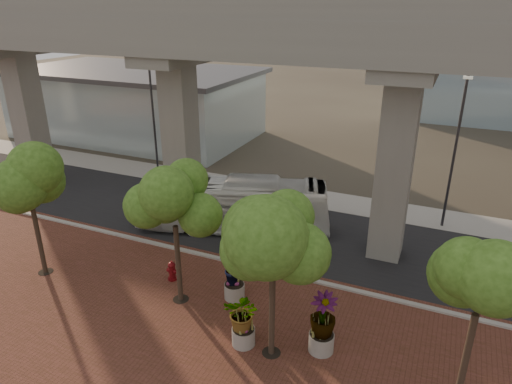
% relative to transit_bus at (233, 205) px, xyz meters
% --- Properties ---
extents(ground, '(160.00, 160.00, 0.00)m').
position_rel_transit_bus_xyz_m(ground, '(2.39, -1.42, -1.50)').
color(ground, '#373128').
rests_on(ground, ground).
extents(brick_plaza, '(70.00, 13.00, 0.06)m').
position_rel_transit_bus_xyz_m(brick_plaza, '(2.39, -9.42, -1.47)').
color(brick_plaza, brown).
rests_on(brick_plaza, ground).
extents(asphalt_road, '(90.00, 8.00, 0.04)m').
position_rel_transit_bus_xyz_m(asphalt_road, '(2.39, 0.58, -1.48)').
color(asphalt_road, black).
rests_on(asphalt_road, ground).
extents(curb_strip, '(70.00, 0.25, 0.16)m').
position_rel_transit_bus_xyz_m(curb_strip, '(2.39, -3.42, -1.42)').
color(curb_strip, '#A19E96').
rests_on(curb_strip, ground).
extents(far_sidewalk, '(90.00, 3.00, 0.06)m').
position_rel_transit_bus_xyz_m(far_sidewalk, '(2.39, 6.08, -1.47)').
color(far_sidewalk, '#A19E96').
rests_on(far_sidewalk, ground).
extents(transit_viaduct, '(72.00, 5.60, 12.40)m').
position_rel_transit_bus_xyz_m(transit_viaduct, '(2.39, 0.58, 5.78)').
color(transit_viaduct, gray).
rests_on(transit_viaduct, ground).
extents(station_pavilion, '(23.00, 13.00, 6.30)m').
position_rel_transit_bus_xyz_m(station_pavilion, '(-17.61, 14.58, 1.72)').
color(station_pavilion, '#AEC2C7').
rests_on(station_pavilion, ground).
extents(transit_bus, '(11.03, 5.77, 3.01)m').
position_rel_transit_bus_xyz_m(transit_bus, '(0.00, 0.00, 0.00)').
color(transit_bus, silver).
rests_on(transit_bus, ground).
extents(fire_hydrant, '(0.49, 0.44, 0.98)m').
position_rel_transit_bus_xyz_m(fire_hydrant, '(-0.30, -5.88, -0.97)').
color(fire_hydrant, '#650B10').
rests_on(fire_hydrant, ground).
extents(planter_front, '(1.97, 1.97, 2.16)m').
position_rel_transit_bus_xyz_m(planter_front, '(4.60, -8.50, -0.13)').
color(planter_front, gray).
rests_on(planter_front, ground).
extents(planter_right, '(2.31, 2.31, 2.47)m').
position_rel_transit_bus_xyz_m(planter_right, '(7.39, -7.66, 0.05)').
color(planter_right, '#A9A199').
rests_on(planter_right, ground).
extents(planter_left, '(1.99, 1.99, 2.19)m').
position_rel_transit_bus_xyz_m(planter_left, '(3.00, -6.00, -0.11)').
color(planter_left, '#ADAA9C').
rests_on(planter_left, ground).
extents(street_tree_far_west, '(3.75, 3.75, 6.28)m').
position_rel_transit_bus_xyz_m(street_tree_far_west, '(-6.27, -7.81, 3.11)').
color(street_tree_far_west, '#423326').
rests_on(street_tree_far_west, ground).
extents(street_tree_near_west, '(3.74, 3.74, 6.39)m').
position_rel_transit_bus_xyz_m(street_tree_near_west, '(0.89, -7.05, 3.22)').
color(street_tree_near_west, '#423326').
rests_on(street_tree_near_west, ground).
extents(street_tree_near_east, '(4.41, 4.41, 6.62)m').
position_rel_transit_bus_xyz_m(street_tree_near_east, '(5.75, -8.53, 3.15)').
color(street_tree_near_east, '#423326').
rests_on(street_tree_near_east, ground).
extents(street_tree_far_east, '(3.27, 3.27, 6.05)m').
position_rel_transit_bus_xyz_m(street_tree_far_east, '(12.08, -8.38, 3.09)').
color(street_tree_far_east, '#423326').
rests_on(street_tree_far_east, ground).
extents(streetlamp_west, '(0.44, 1.29, 8.89)m').
position_rel_transit_bus_xyz_m(streetlamp_west, '(-9.01, 5.35, 3.68)').
color(streetlamp_west, '#2B2B30').
rests_on(streetlamp_west, ground).
extents(streetlamp_east, '(0.44, 1.28, 8.82)m').
position_rel_transit_bus_xyz_m(streetlamp_east, '(10.96, 5.07, 3.64)').
color(streetlamp_east, '#2D2D32').
rests_on(streetlamp_east, ground).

